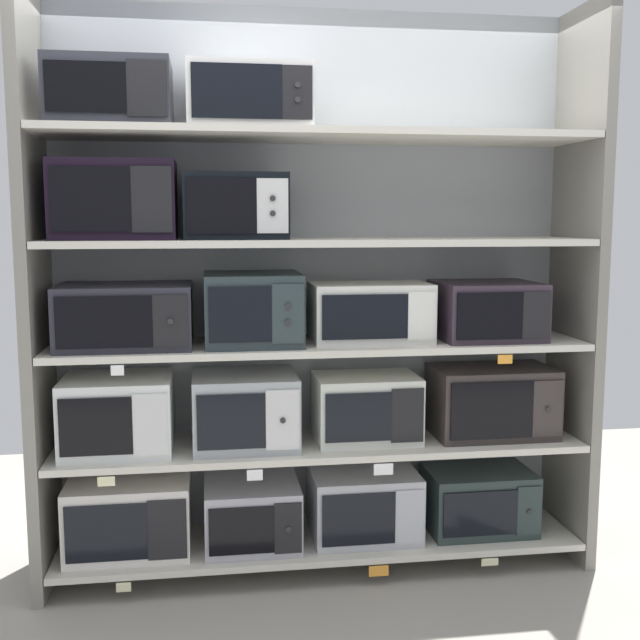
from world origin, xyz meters
name	(u,v)px	position (x,y,z in m)	size (l,w,h in m)	color
back_panel	(312,287)	(0.00, 0.27, 1.29)	(2.59, 0.04, 2.58)	#9EA3A8
upright_left	(36,296)	(-1.23, 0.00, 1.29)	(0.05, 0.50, 2.58)	gray
upright_right	(577,288)	(1.23, 0.00, 1.29)	(0.05, 0.50, 2.58)	gray
shelf_0	(320,541)	(0.00, 0.00, 0.12)	(2.39, 0.50, 0.03)	beige
microwave_0	(129,515)	(-0.87, 0.00, 0.30)	(0.54, 0.40, 0.33)	silver
microwave_1	(252,513)	(-0.32, 0.00, 0.27)	(0.43, 0.42, 0.29)	#A3A3AE
microwave_2	(364,504)	(0.21, 0.00, 0.29)	(0.49, 0.37, 0.31)	#B0B2BB
microwave_3	(478,500)	(0.77, 0.00, 0.28)	(0.49, 0.36, 0.29)	#263432
price_tag_0	(124,587)	(-0.87, -0.26, 0.08)	(0.06, 0.00, 0.04)	beige
price_tag_1	(379,571)	(0.22, -0.26, 0.07)	(0.09, 0.00, 0.05)	orange
price_tag_2	(490,562)	(0.74, -0.26, 0.08)	(0.08, 0.00, 0.03)	beige
shelf_1	(320,445)	(0.00, 0.00, 0.58)	(2.39, 0.50, 0.03)	beige
microwave_4	(118,414)	(-0.90, 0.00, 0.76)	(0.47, 0.42, 0.33)	silver
microwave_5	(245,410)	(-0.34, 0.00, 0.76)	(0.46, 0.42, 0.33)	#A0A7AB
microwave_6	(366,408)	(0.22, 0.00, 0.75)	(0.47, 0.33, 0.30)	silver
microwave_7	(492,401)	(0.82, 0.00, 0.76)	(0.56, 0.36, 0.33)	#352D2C
price_tag_3	(106,481)	(-0.93, -0.26, 0.54)	(0.07, 0.00, 0.04)	beige
price_tag_4	(255,475)	(-0.32, -0.26, 0.54)	(0.07, 0.00, 0.05)	white
price_tag_5	(383,469)	(0.24, -0.26, 0.54)	(0.09, 0.00, 0.05)	white
shelf_2	(320,345)	(0.00, 0.00, 1.05)	(2.39, 0.50, 0.03)	beige
microwave_8	(126,316)	(-0.85, 0.00, 1.20)	(0.57, 0.43, 0.27)	#282731
microwave_9	(253,309)	(-0.30, 0.00, 1.22)	(0.42, 0.44, 0.31)	#283437
microwave_10	(370,312)	(0.23, 0.00, 1.19)	(0.53, 0.33, 0.26)	silver
microwave_11	(486,310)	(0.78, 0.00, 1.19)	(0.46, 0.43, 0.26)	#352935
price_tag_6	(117,370)	(-0.87, -0.26, 1.00)	(0.05, 0.00, 0.04)	white
price_tag_7	(505,359)	(0.78, -0.26, 1.01)	(0.07, 0.00, 0.04)	orange
shelf_3	(320,242)	(0.00, 0.00, 1.51)	(2.39, 0.50, 0.03)	beige
microwave_12	(115,200)	(-0.88, 0.00, 1.69)	(0.51, 0.38, 0.33)	black
microwave_13	(235,206)	(-0.37, 0.00, 1.67)	(0.44, 0.34, 0.28)	black
shelf_4	(320,135)	(0.00, 0.00, 1.98)	(2.39, 0.50, 0.03)	beige
microwave_14	(111,95)	(-0.89, 0.00, 2.13)	(0.50, 0.39, 0.28)	#2C2D36
microwave_15	(248,99)	(-0.31, 0.00, 2.12)	(0.52, 0.41, 0.27)	silver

